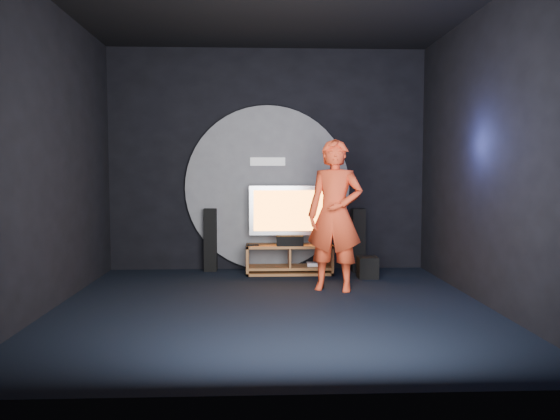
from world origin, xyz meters
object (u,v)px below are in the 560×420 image
object	(u,v)px
tv	(289,212)
tower_speaker_left	(211,240)
subwoofer	(368,267)
media_console	(290,261)
player	(335,215)
tower_speaker_right	(358,240)

from	to	relation	value
tv	tower_speaker_left	bearing A→B (deg)	169.24
tower_speaker_left	subwoofer	distance (m)	2.48
tv	subwoofer	bearing A→B (deg)	-22.02
subwoofer	media_console	bearing A→B (deg)	160.85
media_console	player	world-z (taller)	player
tower_speaker_left	subwoofer	world-z (taller)	tower_speaker_left
media_console	subwoofer	xyz separation A→B (m)	(1.12, -0.39, -0.04)
tv	tower_speaker_right	xyz separation A→B (m)	(1.09, 0.09, -0.45)
media_console	tv	world-z (taller)	tv
subwoofer	player	size ratio (longest dim) A/B	0.16
tower_speaker_left	subwoofer	size ratio (longest dim) A/B	3.14
media_console	tower_speaker_left	xyz separation A→B (m)	(-1.23, 0.30, 0.30)
media_console	tower_speaker_right	bearing A→B (deg)	8.53
tv	subwoofer	distance (m)	1.45
subwoofer	player	xyz separation A→B (m)	(-0.60, -0.79, 0.84)
subwoofer	tv	bearing A→B (deg)	157.98
media_console	player	bearing A→B (deg)	-66.18
media_console	subwoofer	bearing A→B (deg)	-19.15
tv	player	world-z (taller)	player
tv	player	bearing A→B (deg)	-67.05
tv	subwoofer	size ratio (longest dim) A/B	3.90
tv	player	xyz separation A→B (m)	(0.53, -1.24, 0.05)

